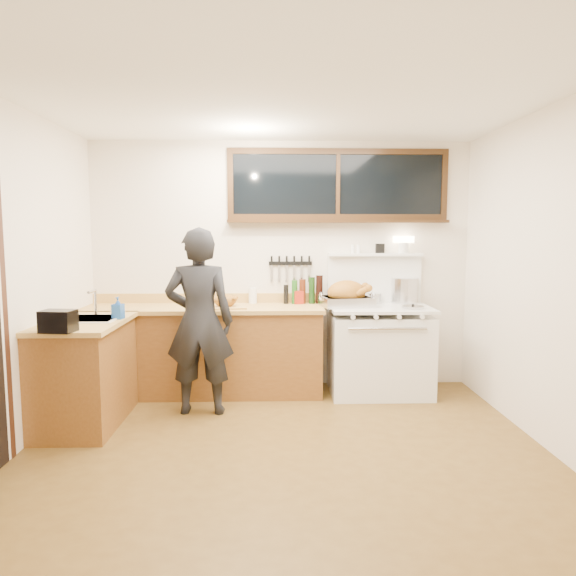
{
  "coord_description": "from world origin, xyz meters",
  "views": [
    {
      "loc": [
        -0.08,
        -3.73,
        1.64
      ],
      "look_at": [
        0.05,
        0.85,
        1.15
      ],
      "focal_mm": 32.0,
      "sensor_mm": 36.0,
      "label": 1
    }
  ],
  "objects_px": {
    "man": "(199,321)",
    "roast_turkey": "(347,296)",
    "vintage_stove": "(379,348)",
    "cutting_board": "(226,303)"
  },
  "relations": [
    {
      "from": "man",
      "to": "roast_turkey",
      "type": "bearing_deg",
      "value": 21.39
    },
    {
      "from": "vintage_stove",
      "to": "cutting_board",
      "type": "distance_m",
      "value": 1.63
    },
    {
      "from": "roast_turkey",
      "to": "man",
      "type": "bearing_deg",
      "value": -158.61
    },
    {
      "from": "cutting_board",
      "to": "roast_turkey",
      "type": "bearing_deg",
      "value": 4.91
    },
    {
      "from": "cutting_board",
      "to": "roast_turkey",
      "type": "distance_m",
      "value": 1.23
    },
    {
      "from": "man",
      "to": "cutting_board",
      "type": "height_order",
      "value": "man"
    },
    {
      "from": "vintage_stove",
      "to": "cutting_board",
      "type": "height_order",
      "value": "vintage_stove"
    },
    {
      "from": "cutting_board",
      "to": "vintage_stove",
      "type": "bearing_deg",
      "value": 3.47
    },
    {
      "from": "man",
      "to": "roast_turkey",
      "type": "height_order",
      "value": "man"
    },
    {
      "from": "cutting_board",
      "to": "roast_turkey",
      "type": "xyz_separation_m",
      "value": [
        1.22,
        0.11,
        0.05
      ]
    }
  ]
}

